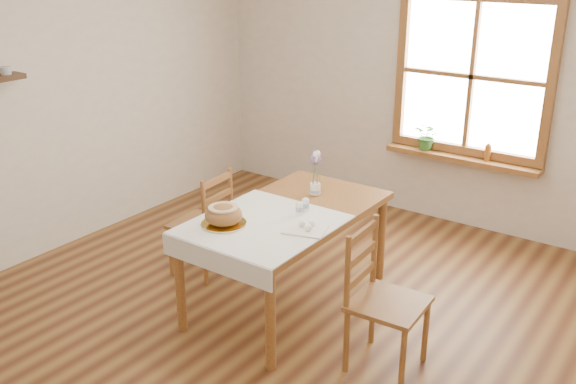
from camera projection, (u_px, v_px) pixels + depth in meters
name	position (u px, v px, depth m)	size (l,w,h in m)	color
ground	(264.00, 319.00, 4.68)	(5.00, 5.00, 0.00)	brown
room_walls	(261.00, 87.00, 4.07)	(4.60, 5.10, 2.65)	beige
window	(472.00, 76.00, 5.77)	(1.46, 0.08, 1.46)	#9F6031
window_sill	(461.00, 159.00, 5.99)	(1.46, 0.20, 0.05)	#9F6031
dining_table	(288.00, 222.00, 4.67)	(0.90, 1.60, 0.75)	#9F6031
table_linen	(262.00, 225.00, 4.41)	(0.91, 0.99, 0.01)	silver
chair_left	(200.00, 222.00, 5.22)	(0.42, 0.44, 0.89)	#9F6031
chair_right	(389.00, 302.00, 4.00)	(0.44, 0.46, 0.95)	#9F6031
bread_plate	(224.00, 224.00, 4.39)	(0.30, 0.30, 0.02)	white
bread_loaf	(223.00, 213.00, 4.36)	(0.26, 0.26, 0.14)	olive
egg_napkin	(306.00, 229.00, 4.31)	(0.28, 0.23, 0.01)	silver
eggs	(306.00, 225.00, 4.30)	(0.21, 0.19, 0.05)	white
salt_shaker	(305.00, 204.00, 4.61)	(0.05, 0.05, 0.10)	white
pepper_shaker	(299.00, 208.00, 4.54)	(0.05, 0.05, 0.10)	white
flower_vase	(315.00, 190.00, 4.93)	(0.08, 0.08, 0.09)	white
lavender_bouquet	(315.00, 168.00, 4.87)	(0.14, 0.14, 0.26)	#6E5393
potted_plant	(427.00, 139.00, 6.14)	(0.24, 0.27, 0.21)	#38762F
amber_bottle	(488.00, 152.00, 5.83)	(0.06, 0.06, 0.16)	#A0581D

